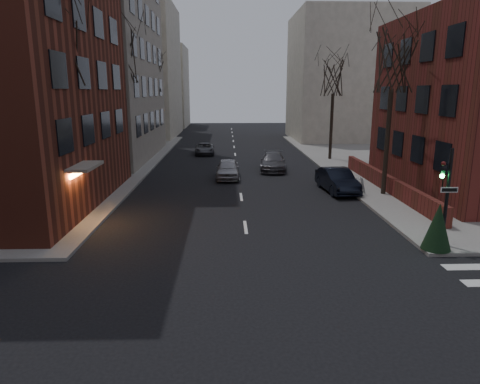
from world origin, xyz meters
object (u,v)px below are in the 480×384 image
tree_left_c (152,75)px  car_lane_silver (228,169)px  tree_left_b (119,55)px  sandwich_board (359,186)px  traffic_signal (445,203)px  tree_right_a (394,61)px  streetlamp_far (162,110)px  streetlamp_near (118,123)px  tree_right_b (334,77)px  evergreen_shrub (438,226)px  tree_left_a (58,44)px  car_lane_far (205,149)px  car_lane_gray (273,162)px  parked_sedan (337,180)px

tree_left_c → car_lane_silver: (8.00, -16.24, -7.31)m
tree_left_b → sandwich_board: tree_left_b is taller
traffic_signal → tree_right_a: 10.92m
tree_right_a → streetlamp_far: (-17.00, 24.00, -3.79)m
tree_left_c → streetlamp_near: size_ratio=1.55×
tree_left_c → streetlamp_near: (0.60, -18.00, -3.79)m
tree_right_b → evergreen_shrub: tree_right_b is taller
traffic_signal → tree_right_a: (0.86, 9.01, 6.12)m
tree_left_a → tree_left_c: 26.00m
traffic_signal → car_lane_far: size_ratio=0.97×
tree_left_c → tree_right_b: size_ratio=1.06×
streetlamp_far → car_lane_silver: bearing=-67.9°
car_lane_gray → car_lane_far: bearing=129.3°
tree_left_c → streetlamp_far: bearing=73.3°
evergreen_shrub → tree_right_a: bearing=82.2°
tree_left_a → car_lane_far: (5.66, 22.21, -7.90)m
streetlamp_near → tree_left_a: bearing=-94.3°
tree_left_a → tree_right_a: bearing=12.8°
tree_right_b → evergreen_shrub: (-1.30, -23.50, -6.49)m
sandwich_board → tree_left_c: bearing=127.6°
tree_left_b → tree_right_a: size_ratio=1.11×
tree_left_c → streetlamp_far: size_ratio=1.55×
tree_right_a → car_lane_far: size_ratio=2.36×
tree_left_b → streetlamp_far: size_ratio=1.72×
tree_left_c → tree_right_a: size_ratio=1.00×
traffic_signal → car_lane_gray: (-5.03, 17.94, -1.20)m
streetlamp_far → tree_left_c: bearing=-106.7°
tree_right_a → sandwich_board: (-1.50, 0.01, -7.37)m
tree_right_a → car_lane_silver: tree_right_a is taller
streetlamp_near → car_lane_far: (5.06, 14.21, -3.67)m
streetlamp_near → evergreen_shrub: size_ratio=3.30×
traffic_signal → car_lane_far: bearing=112.1°
streetlamp_near → car_lane_silver: 8.38m
streetlamp_far → car_lane_far: 8.52m
traffic_signal → parked_sedan: 10.38m
tree_left_b → sandwich_board: 19.78m
car_lane_far → traffic_signal: bearing=-70.4°
car_lane_gray → sandwich_board: bearing=-57.6°
streetlamp_near → car_lane_gray: 12.66m
tree_left_b → tree_left_c: (0.00, 14.00, -0.88)m
streetlamp_far → sandwich_board: bearing=-57.1°
tree_left_b → evergreen_shrub: (16.30, -17.50, -7.81)m
car_lane_silver → tree_left_c: bearing=117.6°
tree_right_b → car_lane_silver: tree_right_b is taller
tree_right_b → car_lane_far: tree_right_b is taller
streetlamp_far → car_lane_far: streetlamp_far is taller
parked_sedan → tree_left_c: bearing=120.4°
car_lane_gray → car_lane_far: (-6.05, 9.27, -0.14)m
tree_right_a → sandwich_board: bearing=179.5°
tree_left_a → tree_left_b: tree_left_b is taller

